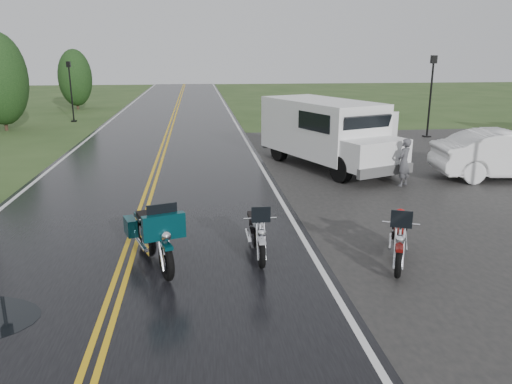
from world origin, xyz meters
TOP-DOWN VIEW (x-y plane):
  - ground at (0.00, 0.00)m, footprint 120.00×120.00m
  - road at (0.00, 10.00)m, footprint 8.00×100.00m
  - parking_pad at (11.00, 5.00)m, footprint 14.00×24.00m
  - motorcycle_red at (5.10, -0.82)m, footprint 1.51×2.25m
  - motorcycle_teal at (0.87, -0.43)m, footprint 1.62×2.58m
  - motorcycle_silver at (2.66, -0.09)m, footprint 0.74×2.02m
  - van_white at (6.08, 6.32)m, footprint 4.56×6.76m
  - person_at_van at (7.89, 5.64)m, footprint 0.65×0.63m
  - sedan_white at (11.74, 6.13)m, footprint 5.02×2.19m
  - lamp_post_far_left at (-5.99, 22.77)m, footprint 0.31×0.31m
  - lamp_post_far_right at (12.90, 14.63)m, footprint 0.34×0.34m
  - tree_left_mid at (-8.80, 19.52)m, footprint 2.83×2.83m
  - tree_left_far at (-7.29, 29.93)m, footprint 2.43×2.43m

SIDE VIEW (x-z plane):
  - ground at x=0.00m, z-range 0.00..0.00m
  - parking_pad at x=11.00m, z-range 0.00..0.03m
  - road at x=0.00m, z-range 0.00..0.04m
  - motorcycle_silver at x=2.66m, z-range 0.00..1.19m
  - motorcycle_red at x=5.10m, z-range 0.00..1.25m
  - motorcycle_teal at x=0.87m, z-range 0.00..1.43m
  - person_at_van at x=7.89m, z-range 0.00..1.50m
  - sedan_white at x=11.74m, z-range 0.00..1.60m
  - van_white at x=6.08m, z-range 0.00..2.49m
  - lamp_post_far_left at x=-5.99m, z-range 0.00..3.64m
  - tree_left_far at x=-7.29m, z-range 0.00..3.73m
  - lamp_post_far_right at x=12.90m, z-range 0.00..4.01m
  - tree_left_mid at x=-8.80m, z-range 0.00..4.43m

